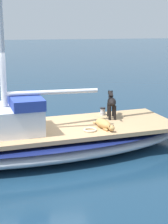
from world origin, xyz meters
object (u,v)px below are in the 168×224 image
dog_tan (104,124)px  coiled_rope (90,130)px  sailboat_main (44,141)px  dog_black (112,102)px  deck_winch (103,112)px

dog_tan → coiled_rope: dog_tan is taller
sailboat_main → coiled_rope: size_ratio=23.07×
sailboat_main → coiled_rope: 1.19m
dog_black → dog_tan: bearing=153.8°
dog_black → deck_winch: (0.32, 0.15, -0.32)m
dog_black → dog_tan: size_ratio=1.00×
coiled_rope → sailboat_main: bearing=66.9°
deck_winch → coiled_rope: 1.53m
coiled_rope → dog_black: bearing=-38.4°
sailboat_main → deck_winch: (0.92, -1.73, 0.42)m
dog_tan → sailboat_main: bearing=76.9°
sailboat_main → dog_black: size_ratio=7.99×
deck_winch → coiled_rope: bearing=153.6°
sailboat_main → dog_tan: (-0.33, -1.42, 0.43)m
sailboat_main → dog_black: dog_black is taller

